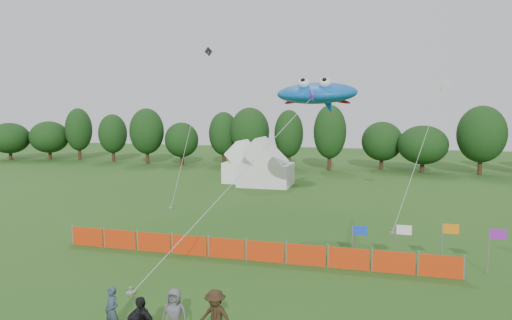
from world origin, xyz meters
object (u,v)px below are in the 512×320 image
(barrier_fence, at_px, (245,250))
(stingray_kite, at_px, (318,94))
(tent_left, at_px, (245,165))
(tent_right, at_px, (266,167))
(spectator_e, at_px, (175,315))
(spectator_a, at_px, (112,311))
(spectator_c, at_px, (215,318))

(barrier_fence, distance_m, stingray_kite, 12.78)
(tent_left, bearing_deg, stingray_kite, -56.64)
(tent_left, relative_size, barrier_fence, 0.20)
(tent_right, relative_size, spectator_e, 2.96)
(tent_left, distance_m, spectator_a, 32.97)
(tent_left, height_order, barrier_fence, tent_left)
(spectator_a, relative_size, spectator_c, 0.88)
(spectator_c, bearing_deg, tent_right, 114.66)
(spectator_c, xyz_separation_m, stingray_kite, (0.63, 17.97, 7.57))
(spectator_a, bearing_deg, spectator_c, 22.37)
(tent_left, height_order, stingray_kite, stingray_kite)
(tent_left, bearing_deg, spectator_e, -76.99)
(barrier_fence, distance_m, spectator_e, 8.28)
(tent_right, xyz_separation_m, spectator_e, (4.76, -30.58, -0.95))
(tent_right, height_order, barrier_fence, tent_right)
(tent_left, relative_size, spectator_a, 2.46)
(barrier_fence, xyz_separation_m, stingray_kite, (2.13, 9.76, 7.98))
(spectator_e, distance_m, stingray_kite, 19.67)
(barrier_fence, bearing_deg, spectator_c, -79.66)
(tent_left, xyz_separation_m, barrier_fence, (7.34, -24.14, -1.24))
(spectator_a, height_order, spectator_c, spectator_c)
(barrier_fence, distance_m, spectator_c, 8.36)
(barrier_fence, relative_size, spectator_a, 12.53)
(barrier_fence, bearing_deg, spectator_e, -88.99)
(tent_right, distance_m, spectator_a, 30.82)
(spectator_c, height_order, spectator_e, spectator_c)
(barrier_fence, height_order, spectator_a, spectator_a)
(tent_left, height_order, tent_right, tent_right)
(tent_right, bearing_deg, barrier_fence, -78.32)
(tent_right, relative_size, spectator_c, 2.81)
(tent_left, xyz_separation_m, spectator_a, (5.29, -32.53, -0.95))
(spectator_a, bearing_deg, tent_right, 114.34)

